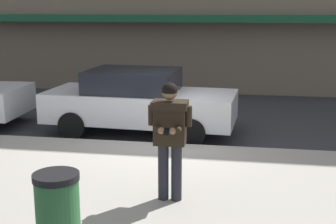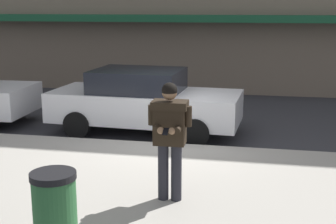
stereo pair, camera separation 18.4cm
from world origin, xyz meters
name	(u,v)px [view 1 (the left image)]	position (x,y,z in m)	size (l,w,h in m)	color
ground_plane	(166,146)	(0.00, 0.00, 0.00)	(80.00, 80.00, 0.00)	#333338
sidewalk	(197,198)	(1.00, -2.85, 0.07)	(32.00, 5.30, 0.14)	#A8A399
curb_paint_line	(211,148)	(1.00, 0.05, 0.00)	(28.00, 0.12, 0.01)	silver
parked_sedan_mid	(139,101)	(-0.83, 1.01, 0.79)	(4.60, 2.13, 1.54)	silver
man_texting_on_phone	(170,129)	(0.61, -3.15, 1.25)	(0.65, 0.59, 1.81)	#23232B
trash_bin	(58,212)	(-0.45, -4.87, 0.63)	(0.55, 0.55, 0.98)	#2D6638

